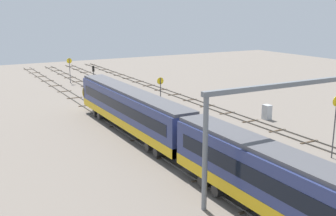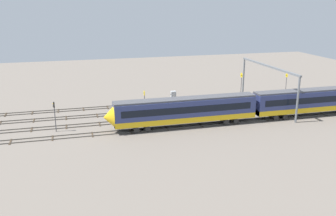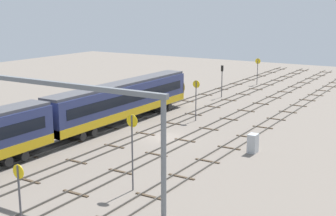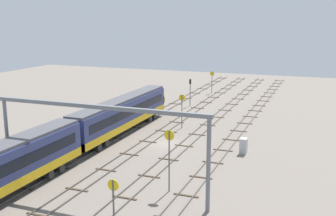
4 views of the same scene
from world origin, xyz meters
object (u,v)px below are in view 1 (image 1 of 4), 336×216
at_px(speed_sign_distant_end, 70,67).
at_px(relay_cabinet, 267,112).
at_px(overhead_gantry, 316,103).
at_px(speed_sign_mid_trackside, 160,91).
at_px(train, 293,193).
at_px(speed_sign_near_foreground, 335,118).
at_px(signal_light_trackside_departure, 94,77).

bearing_deg(speed_sign_distant_end, relay_cabinet, -159.57).
height_order(overhead_gantry, speed_sign_mid_trackside, overhead_gantry).
xyz_separation_m(train, speed_sign_near_foreground, (7.86, -13.20, 1.16)).
xyz_separation_m(overhead_gantry, speed_sign_distant_end, (54.30, 4.05, -3.33)).
relative_size(train, speed_sign_mid_trackside, 15.09).
xyz_separation_m(train, speed_sign_distant_end, (59.47, -3.31, 0.45)).
bearing_deg(train, speed_sign_near_foreground, -59.24).
relative_size(speed_sign_distant_end, signal_light_trackside_departure, 0.95).
distance_m(train, speed_sign_mid_trackside, 30.58).
bearing_deg(train, speed_sign_distant_end, -3.19).
bearing_deg(train, speed_sign_mid_trackside, -12.87).
bearing_deg(speed_sign_near_foreground, speed_sign_distant_end, 10.84).
relative_size(speed_sign_mid_trackside, signal_light_trackside_departure, 1.01).
relative_size(train, speed_sign_near_foreground, 12.74).
bearing_deg(signal_light_trackside_departure, relay_cabinet, -148.74).
bearing_deg(speed_sign_distant_end, speed_sign_mid_trackside, -173.28).
bearing_deg(speed_sign_near_foreground, overhead_gantry, 114.72).
relative_size(speed_sign_distant_end, relay_cabinet, 2.53).
height_order(signal_light_trackside_departure, relay_cabinet, signal_light_trackside_departure).
bearing_deg(speed_sign_near_foreground, signal_light_trackside_departure, 15.19).
relative_size(overhead_gantry, speed_sign_mid_trackside, 4.25).
relative_size(speed_sign_near_foreground, speed_sign_mid_trackside, 1.18).
bearing_deg(speed_sign_mid_trackside, speed_sign_distant_end, 6.72).
xyz_separation_m(signal_light_trackside_departure, relay_cabinet, (-23.78, -14.43, -2.28)).
height_order(train, speed_sign_distant_end, train).
distance_m(overhead_gantry, speed_sign_mid_trackside, 24.85).
distance_m(signal_light_trackside_departure, relay_cabinet, 27.91).
distance_m(speed_sign_mid_trackside, speed_sign_distant_end, 29.87).
bearing_deg(relay_cabinet, train, 140.70).
distance_m(overhead_gantry, speed_sign_near_foreground, 6.94).
xyz_separation_m(speed_sign_mid_trackside, signal_light_trackside_departure, (15.35, 3.74, -0.04)).
height_order(train, relay_cabinet, train).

